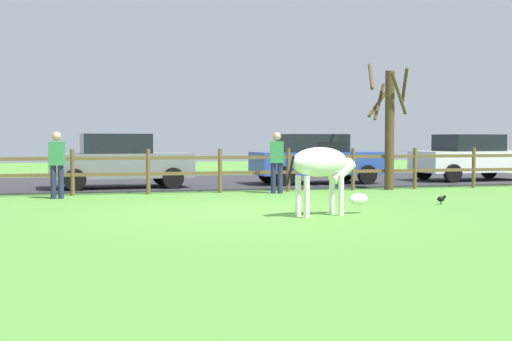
{
  "coord_description": "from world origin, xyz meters",
  "views": [
    {
      "loc": [
        -3.11,
        -13.36,
        1.48
      ],
      "look_at": [
        0.63,
        1.15,
        0.78
      ],
      "focal_mm": 48.49,
      "sensor_mm": 36.0,
      "label": 1
    }
  ],
  "objects_px": {
    "parked_car_white": "(471,157)",
    "visitor_left_of_tree": "(57,162)",
    "parked_car_blue": "(316,158)",
    "zebra": "(323,167)",
    "visitor_right_of_tree": "(277,160)",
    "crow_on_grass": "(441,199)",
    "bare_tree": "(389,123)",
    "parked_car_grey": "(120,160)"
  },
  "relations": [
    {
      "from": "parked_car_white",
      "to": "visitor_left_of_tree",
      "type": "bearing_deg",
      "value": -166.03
    },
    {
      "from": "parked_car_blue",
      "to": "zebra",
      "type": "bearing_deg",
      "value": -108.39
    },
    {
      "from": "visitor_right_of_tree",
      "to": "visitor_left_of_tree",
      "type": "bearing_deg",
      "value": -177.35
    },
    {
      "from": "zebra",
      "to": "visitor_right_of_tree",
      "type": "relative_size",
      "value": 1.15
    },
    {
      "from": "visitor_right_of_tree",
      "to": "crow_on_grass",
      "type": "bearing_deg",
      "value": -55.25
    },
    {
      "from": "visitor_left_of_tree",
      "to": "parked_car_blue",
      "type": "bearing_deg",
      "value": 21.79
    },
    {
      "from": "visitor_right_of_tree",
      "to": "parked_car_white",
      "type": "bearing_deg",
      "value": 21.62
    },
    {
      "from": "parked_car_white",
      "to": "visitor_left_of_tree",
      "type": "xyz_separation_m",
      "value": [
        -13.43,
        -3.34,
        0.06
      ]
    },
    {
      "from": "bare_tree",
      "to": "visitor_left_of_tree",
      "type": "height_order",
      "value": "bare_tree"
    },
    {
      "from": "parked_car_white",
      "to": "visitor_right_of_tree",
      "type": "height_order",
      "value": "visitor_right_of_tree"
    },
    {
      "from": "parked_car_grey",
      "to": "parked_car_white",
      "type": "relative_size",
      "value": 1.0
    },
    {
      "from": "crow_on_grass",
      "to": "visitor_left_of_tree",
      "type": "xyz_separation_m",
      "value": [
        -8.37,
        3.64,
        0.78
      ]
    },
    {
      "from": "zebra",
      "to": "crow_on_grass",
      "type": "distance_m",
      "value": 3.77
    },
    {
      "from": "zebra",
      "to": "parked_car_grey",
      "type": "relative_size",
      "value": 0.46
    },
    {
      "from": "parked_car_blue",
      "to": "parked_car_white",
      "type": "height_order",
      "value": "same"
    },
    {
      "from": "zebra",
      "to": "parked_car_blue",
      "type": "bearing_deg",
      "value": 71.61
    },
    {
      "from": "zebra",
      "to": "parked_car_grey",
      "type": "xyz_separation_m",
      "value": [
        -3.35,
        7.9,
        -0.08
      ]
    },
    {
      "from": "parked_car_white",
      "to": "visitor_left_of_tree",
      "type": "distance_m",
      "value": 13.84
    },
    {
      "from": "visitor_left_of_tree",
      "to": "visitor_right_of_tree",
      "type": "relative_size",
      "value": 1.0
    },
    {
      "from": "crow_on_grass",
      "to": "visitor_right_of_tree",
      "type": "distance_m",
      "value": 4.81
    },
    {
      "from": "parked_car_blue",
      "to": "visitor_right_of_tree",
      "type": "xyz_separation_m",
      "value": [
        -2.1,
        -2.84,
        0.06
      ]
    },
    {
      "from": "parked_car_white",
      "to": "visitor_right_of_tree",
      "type": "relative_size",
      "value": 2.51
    },
    {
      "from": "bare_tree",
      "to": "zebra",
      "type": "height_order",
      "value": "bare_tree"
    },
    {
      "from": "bare_tree",
      "to": "visitor_left_of_tree",
      "type": "distance_m",
      "value": 9.26
    },
    {
      "from": "parked_car_grey",
      "to": "visitor_left_of_tree",
      "type": "height_order",
      "value": "visitor_left_of_tree"
    },
    {
      "from": "bare_tree",
      "to": "crow_on_grass",
      "type": "xyz_separation_m",
      "value": [
        -0.8,
        -4.41,
        -1.78
      ]
    },
    {
      "from": "parked_car_blue",
      "to": "visitor_left_of_tree",
      "type": "bearing_deg",
      "value": -158.21
    },
    {
      "from": "visitor_left_of_tree",
      "to": "visitor_right_of_tree",
      "type": "height_order",
      "value": "same"
    },
    {
      "from": "bare_tree",
      "to": "parked_car_grey",
      "type": "bearing_deg",
      "value": 165.28
    },
    {
      "from": "parked_car_blue",
      "to": "parked_car_white",
      "type": "distance_m",
      "value": 5.67
    },
    {
      "from": "parked_car_white",
      "to": "visitor_left_of_tree",
      "type": "height_order",
      "value": "visitor_left_of_tree"
    },
    {
      "from": "crow_on_grass",
      "to": "bare_tree",
      "type": "bearing_deg",
      "value": 79.75
    },
    {
      "from": "crow_on_grass",
      "to": "parked_car_white",
      "type": "xyz_separation_m",
      "value": [
        5.06,
        6.98,
        0.72
      ]
    },
    {
      "from": "parked_car_blue",
      "to": "visitor_left_of_tree",
      "type": "distance_m",
      "value": 8.36
    },
    {
      "from": "parked_car_grey",
      "to": "visitor_right_of_tree",
      "type": "distance_m",
      "value": 4.71
    },
    {
      "from": "crow_on_grass",
      "to": "visitor_right_of_tree",
      "type": "height_order",
      "value": "visitor_right_of_tree"
    },
    {
      "from": "crow_on_grass",
      "to": "visitor_left_of_tree",
      "type": "relative_size",
      "value": 0.13
    },
    {
      "from": "crow_on_grass",
      "to": "parked_car_blue",
      "type": "xyz_separation_m",
      "value": [
        -0.61,
        6.74,
        0.72
      ]
    },
    {
      "from": "visitor_left_of_tree",
      "to": "zebra",
      "type": "bearing_deg",
      "value": -45.77
    },
    {
      "from": "zebra",
      "to": "visitor_right_of_tree",
      "type": "distance_m",
      "value": 5.46
    },
    {
      "from": "bare_tree",
      "to": "visitor_right_of_tree",
      "type": "height_order",
      "value": "bare_tree"
    },
    {
      "from": "crow_on_grass",
      "to": "visitor_left_of_tree",
      "type": "height_order",
      "value": "visitor_left_of_tree"
    }
  ]
}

